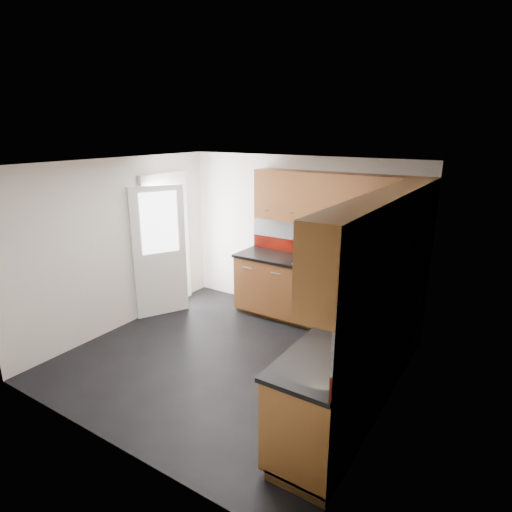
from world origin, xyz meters
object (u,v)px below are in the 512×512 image
Objects in this scene: toaster at (372,264)px; utensil_pot at (309,251)px; food_processor at (396,277)px; gas_hob at (316,263)px.

utensil_pot is at bearing 173.90° from toaster.
food_processor is (0.45, -0.50, 0.06)m from toaster.
gas_hob is at bearing -171.73° from toaster.
gas_hob is 1.37× the size of utensil_pot.
utensil_pot is at bearing 157.13° from food_processor.
gas_hob is 0.32m from utensil_pot.
gas_hob is 2.08× the size of toaster.
toaster is at bearing -6.10° from utensil_pot.
utensil_pot reaches higher than food_processor.
food_processor reaches higher than gas_hob.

